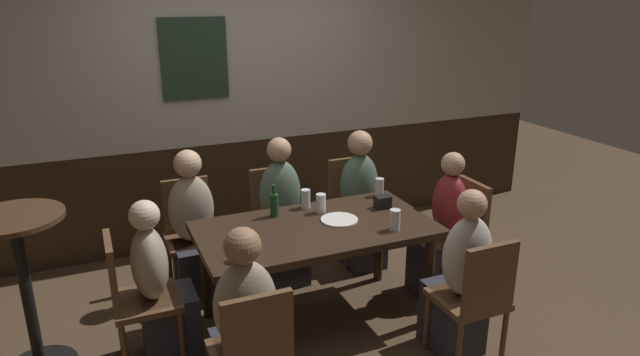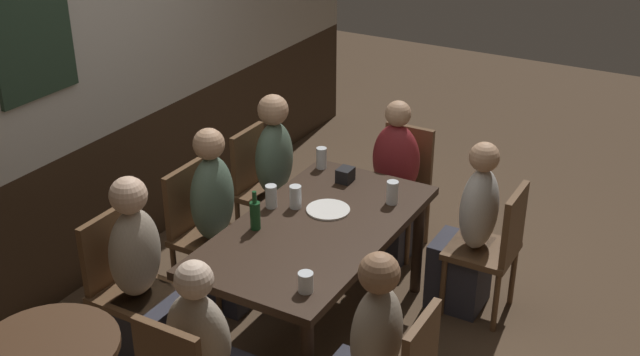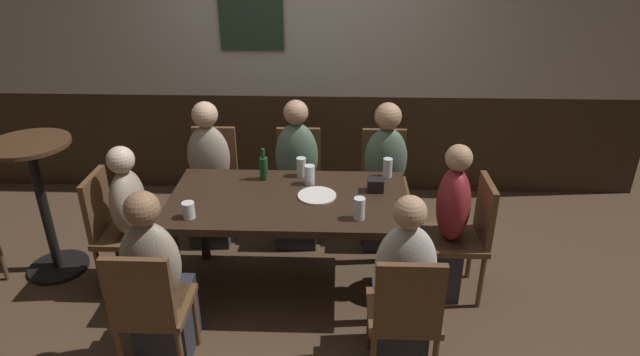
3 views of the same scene
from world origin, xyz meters
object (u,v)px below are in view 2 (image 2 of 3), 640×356
object	(u,v)px
person_right_near	(469,240)
chair_left_far	(123,280)
chair_right_far	(261,183)
chair_mid_far	(200,226)
chair_head_east	(402,181)
person_head_east	(392,193)
pint_glass_amber	(271,198)
condiment_caddy	(345,175)
person_mid_far	(220,232)
tumbler_water	(306,283)
tumbler_short	(321,159)
dining_table	(316,238)
beer_bottle_green	(255,214)
chair_right_near	(494,244)
pint_glass_pale	(296,198)
plate_white_large	(328,210)
person_right_far	(281,188)
beer_glass_half	(392,194)
person_left_far	(145,288)

from	to	relation	value
person_right_near	chair_left_far	bearing A→B (deg)	132.66
person_right_near	chair_right_far	bearing A→B (deg)	90.00
chair_mid_far	chair_head_east	bearing A→B (deg)	-34.84
person_head_east	pint_glass_amber	xyz separation A→B (m)	(-0.99, 0.34, 0.33)
person_head_east	condiment_caddy	xyz separation A→B (m)	(-0.47, 0.12, 0.31)
chair_mid_far	person_mid_far	world-z (taller)	person_mid_far
person_head_east	pint_glass_amber	distance (m)	1.10
person_mid_far	condiment_caddy	distance (m)	0.86
chair_mid_far	tumbler_water	distance (m)	1.32
chair_head_east	tumbler_short	distance (m)	0.71
chair_mid_far	tumbler_water	xyz separation A→B (m)	(-0.60, -1.13, 0.29)
dining_table	beer_bottle_green	size ratio (longest dim) A/B	6.80
chair_right_near	condiment_caddy	bearing A→B (deg)	97.02
pint_glass_pale	beer_bottle_green	world-z (taller)	beer_bottle_green
chair_mid_far	person_mid_far	bearing A→B (deg)	-90.00
person_right_near	beer_bottle_green	size ratio (longest dim) A/B	4.85
chair_head_east	plate_white_large	distance (m)	1.06
chair_right_far	person_right_far	xyz separation A→B (m)	(0.00, -0.16, 0.01)
person_right_far	tumbler_water	distance (m)	1.65
beer_bottle_green	tumbler_short	bearing A→B (deg)	4.61
pint_glass_pale	dining_table	bearing A→B (deg)	-121.56
chair_right_near	person_right_near	world-z (taller)	person_right_near
person_right_far	tumbler_short	xyz separation A→B (m)	(-0.02, -0.34, 0.30)
chair_mid_far	tumbler_water	bearing A→B (deg)	-117.86
plate_white_large	condiment_caddy	distance (m)	0.41
plate_white_large	beer_glass_half	bearing A→B (deg)	-46.36
chair_left_far	person_mid_far	xyz separation A→B (m)	(0.71, -0.16, 0.01)
chair_head_east	person_mid_far	bearing A→B (deg)	150.58
chair_right_near	tumbler_water	xyz separation A→B (m)	(-1.31, 0.56, 0.29)
dining_table	person_left_far	xyz separation A→B (m)	(-0.71, 0.69, -0.16)
chair_right_near	condiment_caddy	xyz separation A→B (m)	(-0.12, 0.97, 0.29)
person_right_far	plate_white_large	bearing A→B (deg)	-127.93
beer_glass_half	condiment_caddy	bearing A→B (deg)	72.27
tumbler_short	beer_bottle_green	size ratio (longest dim) A/B	0.60
person_right_near	condiment_caddy	size ratio (longest dim) A/B	10.41
chair_right_near	pint_glass_pale	distance (m)	1.25
person_head_east	chair_right_near	bearing A→B (deg)	-112.37
person_mid_far	beer_glass_half	xyz separation A→B (m)	(0.46, -0.95, 0.30)
chair_head_east	person_right_near	bearing A→B (deg)	-126.75
chair_right_far	person_head_east	world-z (taller)	person_head_east
condiment_caddy	chair_left_far	bearing A→B (deg)	150.64
tumbler_water	condiment_caddy	world-z (taller)	tumbler_water
person_mid_far	chair_right_near	bearing A→B (deg)	-65.29
pint_glass_amber	chair_mid_far	bearing A→B (deg)	97.21
person_right_near	person_mid_far	size ratio (longest dim) A/B	0.96
person_right_near	beer_glass_half	bearing A→B (deg)	119.83
person_right_near	person_head_east	bearing A→B (deg)	63.01
tumbler_short	pint_glass_pale	xyz separation A→B (m)	(-0.56, -0.14, 0.00)
chair_mid_far	condiment_caddy	distance (m)	0.98
person_head_east	pint_glass_pale	bearing A→B (deg)	166.99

